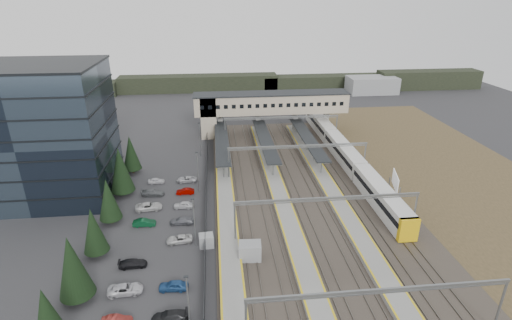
{
  "coord_description": "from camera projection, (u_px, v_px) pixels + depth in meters",
  "views": [
    {
      "loc": [
        -4.29,
        -59.06,
        35.3
      ],
      "look_at": [
        3.56,
        14.74,
        4.0
      ],
      "focal_mm": 28.0,
      "sensor_mm": 36.0,
      "label": 1
    }
  ],
  "objects": [
    {
      "name": "footbridge",
      "position": [
        261.0,
        105.0,
        104.4
      ],
      "size": [
        40.4,
        6.4,
        11.2
      ],
      "color": "tan",
      "rests_on": "ground"
    },
    {
      "name": "office_building",
      "position": [
        37.0,
        133.0,
        71.0
      ],
      "size": [
        24.3,
        18.3,
        24.3
      ],
      "color": "#344250",
      "rests_on": "ground"
    },
    {
      "name": "gantries",
      "position": [
        311.0,
        173.0,
        69.84
      ],
      "size": [
        28.4,
        62.28,
        7.17
      ],
      "color": "slate",
      "rests_on": "ground"
    },
    {
      "name": "rail_corridor",
      "position": [
        293.0,
        198.0,
        73.63
      ],
      "size": [
        34.0,
        90.0,
        0.92
      ],
      "color": "#342E29",
      "rests_on": "ground"
    },
    {
      "name": "scrub_east",
      "position": [
        474.0,
        189.0,
        77.21
      ],
      "size": [
        34.0,
        120.0,
        0.06
      ],
      "color": "#403822",
      "rests_on": "ground"
    },
    {
      "name": "treeline_far",
      "position": [
        287.0,
        83.0,
        153.97
      ],
      "size": [
        170.0,
        19.0,
        7.0
      ],
      "color": "black",
      "rests_on": "ground"
    },
    {
      "name": "relay_cabin_near",
      "position": [
        250.0,
        252.0,
        56.59
      ],
      "size": [
        3.33,
        2.55,
        2.65
      ],
      "color": "gray",
      "rests_on": "ground"
    },
    {
      "name": "ground",
      "position": [
        244.0,
        216.0,
        68.25
      ],
      "size": [
        220.0,
        220.0,
        0.0
      ],
      "primitive_type": "plane",
      "color": "#2B2B2D",
      "rests_on": "ground"
    },
    {
      "name": "billboard",
      "position": [
        395.0,
        182.0,
        73.55
      ],
      "size": [
        1.54,
        5.36,
        4.59
      ],
      "color": "slate",
      "rests_on": "ground"
    },
    {
      "name": "fence",
      "position": [
        206.0,
        198.0,
        71.81
      ],
      "size": [
        0.08,
        90.0,
        2.0
      ],
      "color": "#26282B",
      "rests_on": "ground"
    },
    {
      "name": "lampposts",
      "position": [
        196.0,
        192.0,
        66.93
      ],
      "size": [
        0.5,
        53.25,
        8.07
      ],
      "color": "slate",
      "rests_on": "ground"
    },
    {
      "name": "relay_cabin_far",
      "position": [
        206.0,
        241.0,
        59.69
      ],
      "size": [
        2.26,
        1.94,
        1.94
      ],
      "color": "gray",
      "rests_on": "ground"
    },
    {
      "name": "car_park",
      "position": [
        159.0,
        242.0,
        59.95
      ],
      "size": [
        10.77,
        44.59,
        1.29
      ],
      "color": "#A4A4A9",
      "rests_on": "ground"
    },
    {
      "name": "train",
      "position": [
        344.0,
        153.0,
        88.81
      ],
      "size": [
        3.05,
        63.84,
        3.85
      ],
      "color": "silver",
      "rests_on": "ground"
    },
    {
      "name": "canopies",
      "position": [
        265.0,
        139.0,
        92.15
      ],
      "size": [
        23.1,
        30.0,
        3.28
      ],
      "color": "black",
      "rests_on": "ground"
    },
    {
      "name": "conifer_row",
      "position": [
        102.0,
        209.0,
        60.69
      ],
      "size": [
        4.42,
        49.82,
        9.5
      ],
      "color": "black",
      "rests_on": "ground"
    }
  ]
}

